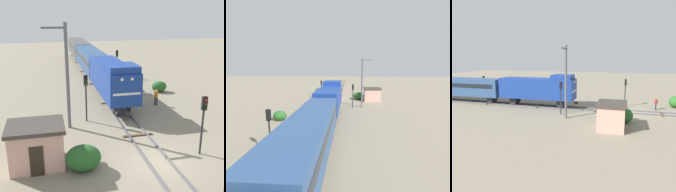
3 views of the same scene
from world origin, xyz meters
The scene contains 13 objects.
ground_plane centered at (0.00, 0.00, 0.00)m, with size 150.45×150.45×0.00m, color gray.
railway_track centered at (0.00, 0.00, 0.07)m, with size 2.40×100.30×0.16m.
locomotive centered at (0.00, 12.62, 2.77)m, with size 2.90×11.60×4.60m.
passenger_car_leading centered at (0.00, 25.95, 2.52)m, with size 2.84×14.00×3.66m.
passenger_car_trailing centered at (0.00, 40.55, 2.52)m, with size 2.84×14.00×3.66m.
traffic_signal_near centered at (3.20, 0.45, 2.84)m, with size 0.32×0.34×4.07m.
traffic_signal_mid centered at (-3.40, 8.19, 2.88)m, with size 0.32×0.34×4.14m.
traffic_signal_far centered at (3.60, 24.57, 2.72)m, with size 0.32×0.34×3.90m.
worker_by_signal centered at (4.20, 10.83, 1.00)m, with size 0.38×0.38×1.70m.
catenary_mast centered at (-5.06, 7.08, 4.52)m, with size 1.94×0.28×8.55m.
relay_hut centered at (-7.50, 1.58, 1.39)m, with size 3.50×2.90×2.74m.
bush_near centered at (6.49, 15.47, 0.65)m, with size 1.78×1.46×1.30m, color #275D26.
bush_far centered at (-4.77, 0.33, 0.80)m, with size 2.19×1.79×1.59m, color #275B26.
Camera 1 is at (-6.64, -14.85, 9.34)m, focal length 45.00 mm.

